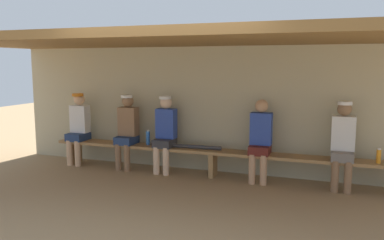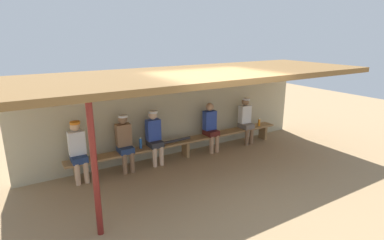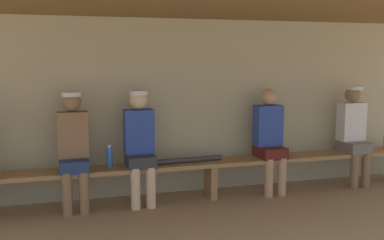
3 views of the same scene
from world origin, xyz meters
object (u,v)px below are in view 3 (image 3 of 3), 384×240
player_middle (270,136)px  player_in_blue (140,142)px  player_in_white (353,130)px  bench (211,167)px  player_near_post (73,145)px  water_bottle_blue (110,156)px  baseball_bat (187,160)px

player_middle → player_in_blue: (-1.67, 0.00, 0.02)m
player_in_blue → player_in_white: bearing=0.0°
bench → player_near_post: size_ratio=4.46×
water_bottle_blue → baseball_bat: water_bottle_blue is taller
water_bottle_blue → baseball_bat: 0.93m
player_in_white → player_middle: player_in_white is taller
player_near_post → player_middle: bearing=-0.0°
player_near_post → player_middle: 2.42m
player_in_white → baseball_bat: size_ratio=1.51×
water_bottle_blue → baseball_bat: (0.92, -0.04, -0.09)m
player_middle → player_in_blue: 1.67m
water_bottle_blue → baseball_bat: size_ratio=0.30×
bench → player_in_white: size_ratio=4.46×
water_bottle_blue → bench: bearing=-1.8°
player_in_white → player_middle: size_ratio=1.01×
player_in_blue → baseball_bat: player_in_blue is taller
player_in_white → player_middle: (-1.24, -0.00, -0.02)m
player_in_white → water_bottle_blue: bearing=179.4°
bench → player_near_post: bearing=179.9°
player_in_white → baseball_bat: (-2.34, -0.00, -0.25)m
player_in_blue → water_bottle_blue: player_in_blue is taller
bench → player_in_white: player_in_white is taller
player_near_post → player_middle: (2.42, -0.00, -0.02)m
player_near_post → player_in_white: bearing=0.0°
player_near_post → player_in_blue: same height
player_middle → water_bottle_blue: player_middle is taller
player_in_white → player_in_blue: bearing=180.0°
player_middle → baseball_bat: 1.12m
player_near_post → water_bottle_blue: (0.40, 0.03, -0.16)m
player_in_blue → baseball_bat: bearing=-0.4°
bench → baseball_bat: 0.32m
bench → player_middle: 0.86m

